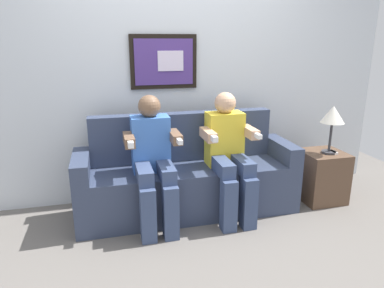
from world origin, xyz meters
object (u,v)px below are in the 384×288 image
Objects in this scene: couch at (187,179)px; person_on_left at (153,157)px; person_on_right at (229,151)px; table_lamp at (333,117)px; side_table_right at (321,176)px; spare_remote_on_table at (332,152)px.

person_on_left reaches higher than couch.
person_on_right is at bearing -26.62° from couch.
person_on_right is at bearing -178.62° from table_lamp.
side_table_right is 0.27m from spare_remote_on_table.
person_on_left is 2.41× the size of table_lamp.
person_on_left reaches higher than table_lamp.
table_lamp is at bearing 0.84° from person_on_left.
couch is at bearing 174.09° from spare_remote_on_table.
table_lamp is at bearing -5.95° from couch.
couch reaches higher than side_table_right.
couch is 1.43m from spare_remote_on_table.
person_on_left is 1.00× the size of person_on_right.
person_on_right reaches higher than spare_remote_on_table.
side_table_right is 3.85× the size of spare_remote_on_table.
table_lamp reaches higher than couch.
person_on_right is (0.67, 0.00, 0.00)m from person_on_left.
spare_remote_on_table is (1.41, -0.15, 0.20)m from couch.
spare_remote_on_table is at bearing 1.18° from person_on_right.
person_on_left is 8.54× the size of spare_remote_on_table.
table_lamp is 0.35m from spare_remote_on_table.
side_table_right is 1.09× the size of table_lamp.
person_on_right is (0.33, -0.17, 0.29)m from couch.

